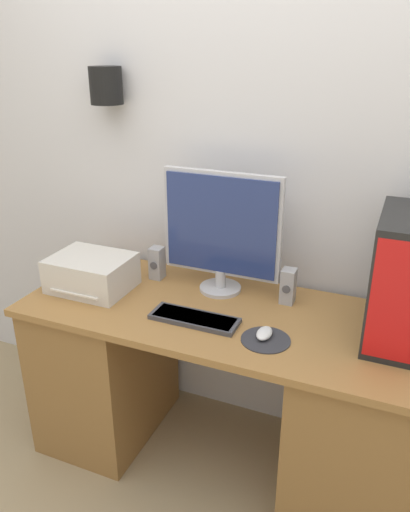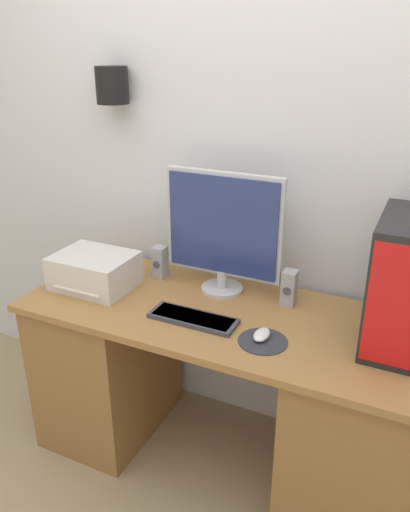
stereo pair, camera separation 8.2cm
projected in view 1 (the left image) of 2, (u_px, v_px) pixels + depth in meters
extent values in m
cube|color=silver|center=(255.00, 150.00, 2.12)|extent=(6.40, 0.05, 2.70)
cylinder|color=black|center=(106.00, 85.00, 2.18)|extent=(0.14, 0.14, 0.16)
cube|color=olive|center=(220.00, 314.00, 2.03)|extent=(1.63, 0.67, 0.03)
cube|color=olive|center=(107.00, 361.00, 2.38)|extent=(0.46, 0.62, 0.74)
cube|color=olive|center=(355.00, 427.00, 1.97)|extent=(0.46, 0.62, 0.74)
cylinder|color=#B7B7BC|center=(220.00, 288.00, 2.19)|extent=(0.18, 0.18, 0.02)
cylinder|color=#B7B7BC|center=(220.00, 278.00, 2.17)|extent=(0.04, 0.04, 0.08)
cube|color=#B7B7BC|center=(222.00, 224.00, 2.08)|extent=(0.51, 0.03, 0.45)
cube|color=navy|center=(220.00, 226.00, 2.07)|extent=(0.48, 0.01, 0.42)
cube|color=#3D3D42|center=(194.00, 319.00, 1.94)|extent=(0.35, 0.12, 0.02)
cube|color=#5B5B60|center=(194.00, 317.00, 1.94)|extent=(0.32, 0.10, 0.01)
cylinder|color=#2D2D33|center=(266.00, 340.00, 1.82)|extent=(0.18, 0.18, 0.00)
ellipsoid|color=silver|center=(264.00, 333.00, 1.83)|extent=(0.05, 0.10, 0.03)
cube|color=black|center=(399.00, 278.00, 1.76)|extent=(0.18, 0.41, 0.47)
cube|color=red|center=(396.00, 303.00, 1.59)|extent=(0.16, 0.01, 0.42)
cube|color=beige|center=(92.00, 273.00, 2.18)|extent=(0.34, 0.27, 0.15)
cube|color=white|center=(82.00, 289.00, 2.13)|extent=(0.24, 0.12, 0.01)
cube|color=#99999E|center=(157.00, 263.00, 2.27)|extent=(0.06, 0.06, 0.15)
cylinder|color=#47474C|center=(154.00, 266.00, 2.25)|extent=(0.03, 0.00, 0.03)
cube|color=#99999E|center=(288.00, 286.00, 2.06)|extent=(0.06, 0.06, 0.15)
cylinder|color=#47474C|center=(286.00, 289.00, 2.03)|extent=(0.03, 0.00, 0.03)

